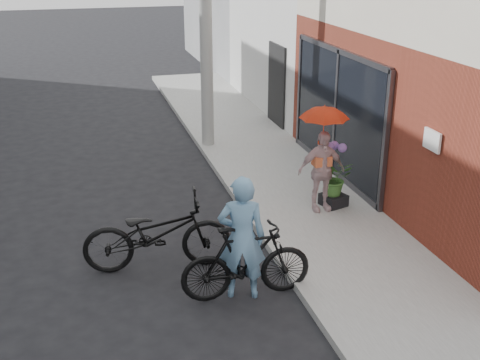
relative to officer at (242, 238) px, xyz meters
name	(u,v)px	position (x,y,z in m)	size (l,w,h in m)	color
ground	(226,286)	(-0.15, 0.26, -0.87)	(80.00, 80.00, 0.00)	black
sidewalk	(312,209)	(1.95, 2.26, -0.81)	(2.20, 24.00, 0.12)	gray
curb	(250,217)	(0.79, 2.26, -0.81)	(0.12, 24.00, 0.12)	#9E9E99
officer	(242,238)	(0.00, 0.00, 0.00)	(0.64, 0.42, 1.74)	#6895B9
bike_left	(157,233)	(-0.98, 1.04, -0.31)	(0.75, 2.16, 1.13)	black
bike_right	(246,262)	(0.05, -0.05, -0.34)	(0.50, 1.78, 1.07)	black
kimono_woman	(321,171)	(2.02, 2.12, -0.03)	(0.84, 0.35, 1.43)	beige
parasol	(324,111)	(2.02, 2.12, 1.03)	(0.80, 0.80, 0.70)	red
planter	(333,200)	(2.32, 2.21, -0.65)	(0.39, 0.39, 0.21)	black
potted_plant	(335,178)	(2.32, 2.21, -0.23)	(0.57, 0.49, 0.63)	#3B6D2B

